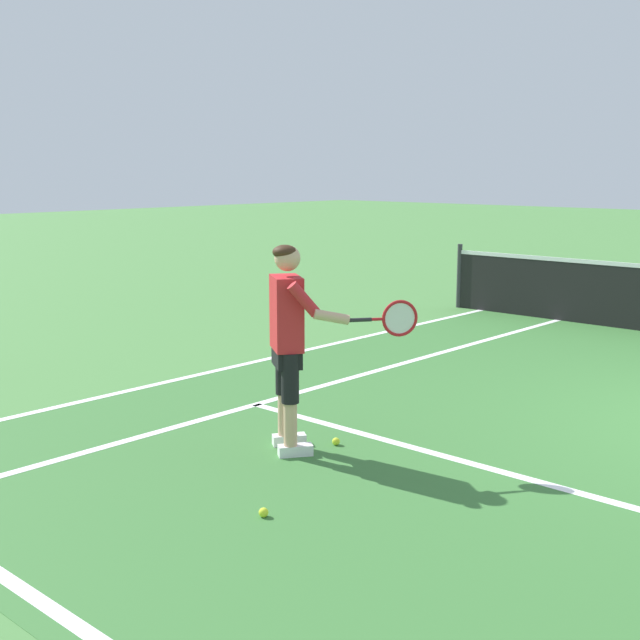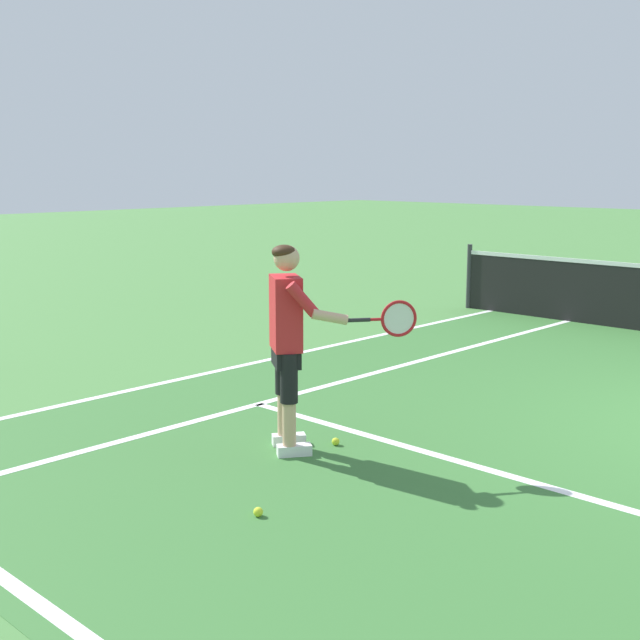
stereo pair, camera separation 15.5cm
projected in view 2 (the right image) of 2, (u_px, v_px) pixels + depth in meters
line_singles_left at (357, 378)px, 9.37m from camera, size 0.10×9.82×0.01m
line_doubles_left at (273, 359)px, 10.31m from camera, size 0.10×9.82×0.01m
tennis_player at (290, 334)px, 6.79m from camera, size 1.09×0.86×1.71m
tennis_ball_near_feet at (258, 512)px, 5.63m from camera, size 0.07×0.07×0.07m
tennis_ball_by_baseline at (336, 442)px, 7.08m from camera, size 0.07×0.07×0.07m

